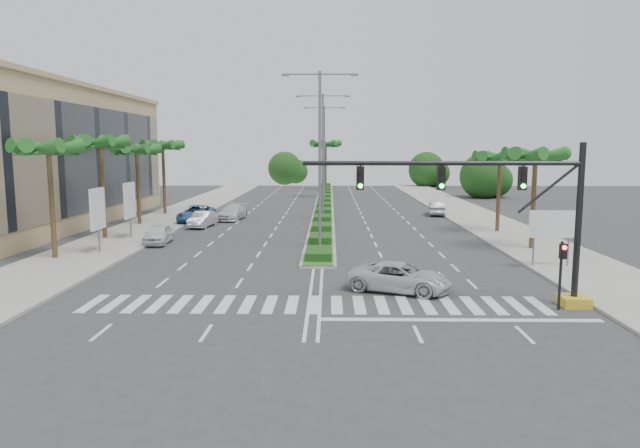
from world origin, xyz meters
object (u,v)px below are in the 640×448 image
at_px(car_parked_d, 232,212).
at_px(car_right, 437,208).
at_px(car_parked_a, 159,234).
at_px(car_parked_b, 203,219).
at_px(car_crossing, 400,277).
at_px(car_parked_c, 196,214).

height_order(car_parked_d, car_right, car_right).
height_order(car_parked_a, car_parked_b, car_parked_a).
bearing_deg(car_crossing, car_parked_d, 46.78).
relative_size(car_parked_c, car_right, 1.27).
bearing_deg(car_parked_d, car_right, 18.67).
height_order(car_parked_a, car_parked_c, car_parked_c).
bearing_deg(car_parked_c, car_right, 16.71).
distance_m(car_crossing, car_right, 32.75).
relative_size(car_parked_a, car_parked_c, 0.71).
xyz_separation_m(car_parked_c, car_crossing, (15.90, -25.49, -0.10)).
height_order(car_parked_a, car_parked_d, car_parked_d).
relative_size(car_parked_a, car_parked_d, 0.82).
bearing_deg(car_parked_a, car_crossing, -42.59).
xyz_separation_m(car_parked_d, car_right, (20.58, 4.25, 0.02)).
bearing_deg(car_parked_c, car_parked_b, -66.04).
bearing_deg(car_parked_d, car_parked_b, -101.61).
bearing_deg(car_parked_d, car_parked_a, -95.19).
bearing_deg(car_parked_b, car_crossing, -49.38).
xyz_separation_m(car_parked_b, car_crossing, (14.63, -22.39, 0.01)).
height_order(car_parked_a, car_crossing, car_parked_a).
xyz_separation_m(car_parked_a, car_parked_d, (3.02, 13.98, 0.03)).
bearing_deg(car_right, car_parked_a, 45.49).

